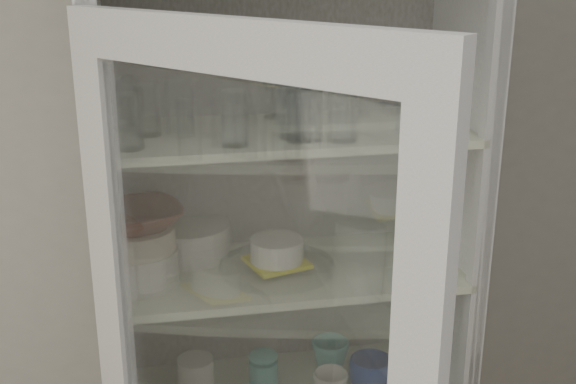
{
  "coord_description": "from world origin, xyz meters",
  "views": [
    {
      "loc": [
        -0.16,
        -0.57,
        2.1
      ],
      "look_at": [
        0.2,
        1.27,
        1.48
      ],
      "focal_mm": 45.0,
      "sensor_mm": 36.0,
      "label": 1
    }
  ],
  "objects_px": {
    "mug_blue": "(371,374)",
    "pantry_cabinet": "(284,353)",
    "grey_bowl_stack": "(426,222)",
    "goblet_0": "(129,99)",
    "terracotta_bowl": "(136,217)",
    "plate_stack_back": "(191,240)",
    "white_ramekin": "(277,250)",
    "cream_bowl": "(138,239)",
    "teal_jar": "(263,371)",
    "goblet_1": "(275,91)",
    "mug_teal": "(330,356)",
    "goblet_2": "(285,87)",
    "glass_platter": "(277,267)",
    "white_canister": "(196,378)",
    "goblet_3": "(361,90)",
    "plate_stack_front": "(140,266)",
    "yellow_trivet": "(277,262)"
  },
  "relations": [
    {
      "from": "mug_blue",
      "to": "pantry_cabinet",
      "type": "bearing_deg",
      "value": 136.22
    },
    {
      "from": "pantry_cabinet",
      "to": "grey_bowl_stack",
      "type": "bearing_deg",
      "value": -8.21
    },
    {
      "from": "goblet_0",
      "to": "terracotta_bowl",
      "type": "bearing_deg",
      "value": -90.0
    },
    {
      "from": "plate_stack_back",
      "to": "white_ramekin",
      "type": "relative_size",
      "value": 1.59
    },
    {
      "from": "cream_bowl",
      "to": "grey_bowl_stack",
      "type": "distance_m",
      "value": 0.82
    },
    {
      "from": "cream_bowl",
      "to": "teal_jar",
      "type": "distance_m",
      "value": 0.59
    },
    {
      "from": "pantry_cabinet",
      "to": "cream_bowl",
      "type": "relative_size",
      "value": 10.62
    },
    {
      "from": "goblet_1",
      "to": "mug_teal",
      "type": "height_order",
      "value": "goblet_1"
    },
    {
      "from": "plate_stack_back",
      "to": "pantry_cabinet",
      "type": "bearing_deg",
      "value": -14.03
    },
    {
      "from": "goblet_2",
      "to": "terracotta_bowl",
      "type": "relative_size",
      "value": 0.74
    },
    {
      "from": "grey_bowl_stack",
      "to": "terracotta_bowl",
      "type": "bearing_deg",
      "value": -177.2
    },
    {
      "from": "glass_platter",
      "to": "mug_blue",
      "type": "bearing_deg",
      "value": -7.63
    },
    {
      "from": "goblet_2",
      "to": "terracotta_bowl",
      "type": "xyz_separation_m",
      "value": [
        -0.42,
        -0.16,
        -0.3
      ]
    },
    {
      "from": "grey_bowl_stack",
      "to": "teal_jar",
      "type": "bearing_deg",
      "value": 178.14
    },
    {
      "from": "goblet_2",
      "to": "white_canister",
      "type": "distance_m",
      "value": 0.88
    },
    {
      "from": "goblet_2",
      "to": "white_canister",
      "type": "relative_size",
      "value": 1.42
    },
    {
      "from": "mug_blue",
      "to": "mug_teal",
      "type": "height_order",
      "value": "mug_teal"
    },
    {
      "from": "goblet_2",
      "to": "goblet_1",
      "type": "bearing_deg",
      "value": 176.46
    },
    {
      "from": "cream_bowl",
      "to": "grey_bowl_stack",
      "type": "xyz_separation_m",
      "value": [
        0.82,
        0.04,
        -0.03
      ]
    },
    {
      "from": "mug_blue",
      "to": "terracotta_bowl",
      "type": "bearing_deg",
      "value": 161.04
    },
    {
      "from": "glass_platter",
      "to": "grey_bowl_stack",
      "type": "relative_size",
      "value": 1.62
    },
    {
      "from": "terracotta_bowl",
      "to": "goblet_1",
      "type": "bearing_deg",
      "value": 22.0
    },
    {
      "from": "goblet_0",
      "to": "terracotta_bowl",
      "type": "height_order",
      "value": "goblet_0"
    },
    {
      "from": "goblet_3",
      "to": "white_ramekin",
      "type": "height_order",
      "value": "goblet_3"
    },
    {
      "from": "grey_bowl_stack",
      "to": "glass_platter",
      "type": "bearing_deg",
      "value": -176.89
    },
    {
      "from": "goblet_0",
      "to": "mug_teal",
      "type": "bearing_deg",
      "value": -1.72
    },
    {
      "from": "glass_platter",
      "to": "teal_jar",
      "type": "distance_m",
      "value": 0.36
    },
    {
      "from": "goblet_2",
      "to": "mug_teal",
      "type": "height_order",
      "value": "goblet_2"
    },
    {
      "from": "goblet_2",
      "to": "plate_stack_back",
      "type": "relative_size",
      "value": 0.76
    },
    {
      "from": "pantry_cabinet",
      "to": "plate_stack_front",
      "type": "distance_m",
      "value": 0.56
    },
    {
      "from": "goblet_2",
      "to": "teal_jar",
      "type": "height_order",
      "value": "goblet_2"
    },
    {
      "from": "yellow_trivet",
      "to": "grey_bowl_stack",
      "type": "relative_size",
      "value": 0.76
    },
    {
      "from": "white_ramekin",
      "to": "goblet_2",
      "type": "bearing_deg",
      "value": 70.85
    },
    {
      "from": "plate_stack_back",
      "to": "teal_jar",
      "type": "height_order",
      "value": "plate_stack_back"
    },
    {
      "from": "pantry_cabinet",
      "to": "goblet_0",
      "type": "xyz_separation_m",
      "value": [
        -0.41,
        0.01,
        0.8
      ]
    },
    {
      "from": "plate_stack_back",
      "to": "teal_jar",
      "type": "relative_size",
      "value": 2.22
    },
    {
      "from": "yellow_trivet",
      "to": "pantry_cabinet",
      "type": "bearing_deg",
      "value": 66.88
    },
    {
      "from": "terracotta_bowl",
      "to": "white_ramekin",
      "type": "height_order",
      "value": "terracotta_bowl"
    },
    {
      "from": "glass_platter",
      "to": "white_ramekin",
      "type": "bearing_deg",
      "value": 0.0
    },
    {
      "from": "mug_blue",
      "to": "mug_teal",
      "type": "distance_m",
      "value": 0.15
    },
    {
      "from": "terracotta_bowl",
      "to": "plate_stack_back",
      "type": "bearing_deg",
      "value": 48.57
    },
    {
      "from": "white_ramekin",
      "to": "yellow_trivet",
      "type": "bearing_deg",
      "value": 0.0
    },
    {
      "from": "yellow_trivet",
      "to": "mug_teal",
      "type": "bearing_deg",
      "value": 23.8
    },
    {
      "from": "terracotta_bowl",
      "to": "teal_jar",
      "type": "height_order",
      "value": "terracotta_bowl"
    },
    {
      "from": "teal_jar",
      "to": "glass_platter",
      "type": "bearing_deg",
      "value": -48.1
    },
    {
      "from": "goblet_0",
      "to": "mug_blue",
      "type": "bearing_deg",
      "value": -11.58
    },
    {
      "from": "terracotta_bowl",
      "to": "yellow_trivet",
      "type": "relative_size",
      "value": 1.57
    },
    {
      "from": "plate_stack_back",
      "to": "terracotta_bowl",
      "type": "bearing_deg",
      "value": -131.43
    },
    {
      "from": "goblet_0",
      "to": "white_ramekin",
      "type": "distance_m",
      "value": 0.57
    },
    {
      "from": "terracotta_bowl",
      "to": "goblet_3",
      "type": "bearing_deg",
      "value": 12.79
    }
  ]
}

